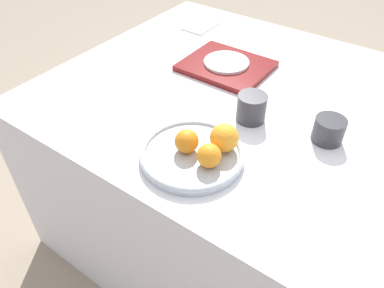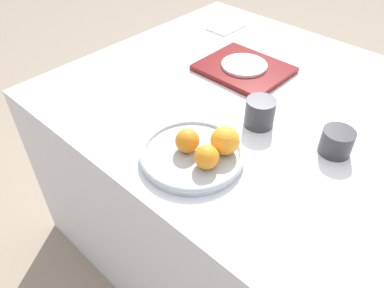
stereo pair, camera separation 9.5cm
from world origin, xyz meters
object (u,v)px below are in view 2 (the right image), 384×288
at_px(orange_1, 207,157).
at_px(serving_tray, 244,69).
at_px(side_plate, 244,65).
at_px(cup_2, 260,113).
at_px(napkin, 225,27).
at_px(fruit_platter, 192,154).
at_px(orange_2, 225,141).
at_px(orange_0, 187,141).
at_px(cup_1, 337,142).

relative_size(orange_1, serving_tray, 0.21).
xyz_separation_m(side_plate, cup_2, (0.22, -0.22, 0.02)).
height_order(orange_1, napkin, orange_1).
distance_m(fruit_platter, orange_2, 0.09).
relative_size(fruit_platter, napkin, 1.86).
xyz_separation_m(cup_2, napkin, (-0.50, 0.46, -0.04)).
xyz_separation_m(fruit_platter, orange_2, (0.06, 0.06, 0.04)).
xyz_separation_m(orange_0, cup_2, (0.06, 0.24, -0.01)).
distance_m(orange_0, side_plate, 0.48).
bearing_deg(orange_0, side_plate, 109.03).
bearing_deg(serving_tray, cup_2, -45.01).
height_order(orange_2, serving_tray, orange_2).
relative_size(orange_0, orange_2, 0.83).
xyz_separation_m(orange_1, orange_2, (-0.00, 0.07, 0.01)).
distance_m(orange_1, side_plate, 0.52).
xyz_separation_m(fruit_platter, orange_0, (-0.02, 0.00, 0.04)).
xyz_separation_m(cup_1, napkin, (-0.71, 0.42, -0.03)).
height_order(fruit_platter, napkin, fruit_platter).
relative_size(fruit_platter, orange_0, 4.39).
height_order(orange_1, cup_2, cup_2).
bearing_deg(napkin, fruit_platter, -56.91).
xyz_separation_m(orange_1, cup_1, (0.20, 0.29, -0.01)).
bearing_deg(fruit_platter, serving_tray, 110.90).
height_order(fruit_platter, serving_tray, fruit_platter).
bearing_deg(serving_tray, side_plate, -26.57).
bearing_deg(orange_1, cup_1, 55.28).
height_order(serving_tray, side_plate, side_plate).
xyz_separation_m(orange_1, side_plate, (-0.23, 0.47, -0.02)).
height_order(cup_1, cup_2, cup_2).
relative_size(orange_2, napkin, 0.51).
relative_size(orange_1, napkin, 0.42).
bearing_deg(cup_2, side_plate, 134.99).
bearing_deg(side_plate, napkin, 139.17).
distance_m(fruit_platter, orange_0, 0.04).
xyz_separation_m(fruit_platter, napkin, (-0.45, 0.70, -0.01)).
relative_size(orange_0, side_plate, 0.39).
xyz_separation_m(serving_tray, cup_1, (0.43, -0.18, 0.02)).
distance_m(side_plate, napkin, 0.37).
bearing_deg(orange_0, fruit_platter, -2.37).
bearing_deg(orange_0, cup_2, 76.16).
bearing_deg(serving_tray, fruit_platter, -69.10).
bearing_deg(serving_tray, napkin, 139.17).
height_order(fruit_platter, orange_2, orange_2).
height_order(orange_1, side_plate, orange_1).
distance_m(orange_1, cup_2, 0.25).
bearing_deg(orange_2, orange_0, -140.76).
xyz_separation_m(fruit_platter, side_plate, (-0.17, 0.46, 0.01)).
bearing_deg(orange_2, cup_1, 46.96).
height_order(cup_1, napkin, cup_1).
bearing_deg(fruit_platter, cup_2, 80.12).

